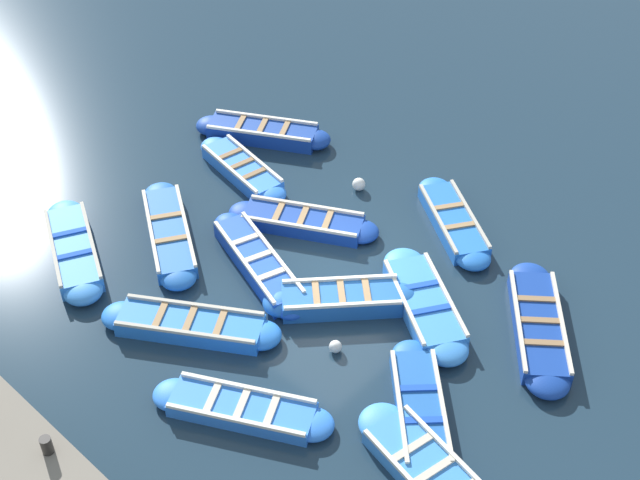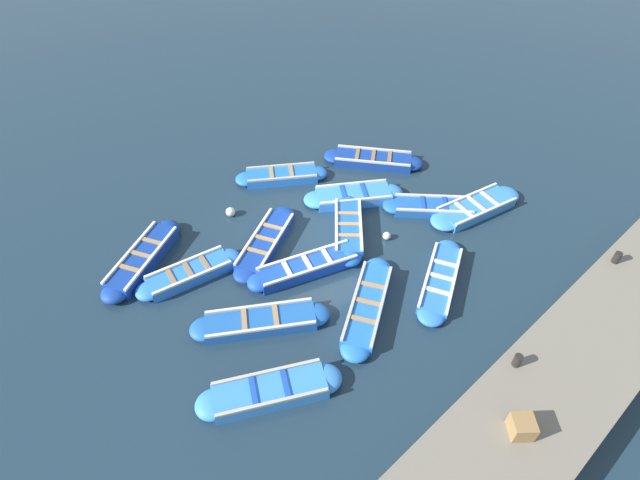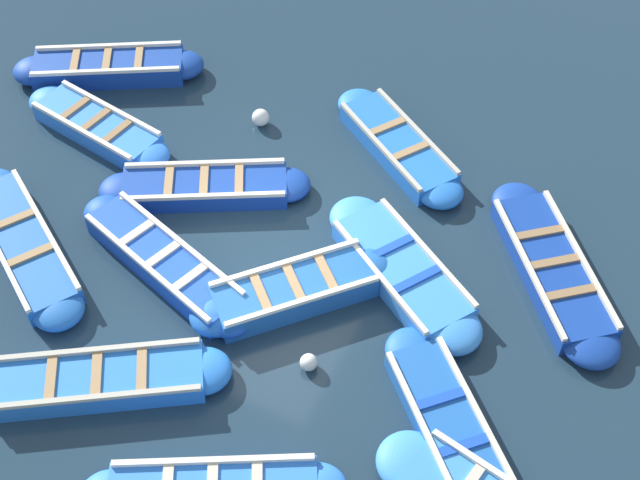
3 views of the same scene
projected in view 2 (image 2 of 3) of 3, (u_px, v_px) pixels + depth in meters
The scene contains 21 objects.
ground_plane at pixel (319, 236), 16.28m from camera, with size 120.00×120.00×0.00m, color #1C303F.
boat_tucked at pixel (282, 176), 18.30m from camera, with size 2.53×3.26×0.39m.
boat_alongside at pixel (440, 280), 14.71m from camera, with size 2.35×3.48×0.35m.
boat_drifting at pixel (348, 229), 16.21m from camera, with size 2.96×2.83×0.47m.
boat_outer_left at pixel (373, 159), 19.04m from camera, with size 3.48×3.08×0.39m.
boat_bow_out at pixel (265, 242), 15.82m from camera, with size 2.41×3.53×0.39m.
boat_mid_row at pixel (307, 267), 15.02m from camera, with size 1.83×3.80×0.45m.
boat_stern_in at pixel (367, 306), 14.00m from camera, with size 2.70×3.62×0.41m.
boat_end_of_row at pixel (354, 196), 17.46m from camera, with size 2.68×3.46×0.41m.
boat_far_corner at pixel (143, 259), 15.25m from camera, with size 2.48×3.55×0.46m.
boat_centre at pixel (476, 208), 17.03m from camera, with size 1.65×3.81×0.38m.
boat_broadside at pixel (270, 391), 12.11m from camera, with size 2.40×3.61×0.44m.
boat_outer_right at pixel (433, 207), 17.06m from camera, with size 3.00×3.02×0.37m.
boat_inner_gap at pixel (261, 321), 13.62m from camera, with size 2.72×3.68×0.39m.
boat_near_quay at pixel (189, 274), 14.86m from camera, with size 1.29×3.33×0.41m.
quay_wall at pixel (546, 401), 11.69m from camera, with size 2.62×16.66×0.83m.
bollard_mid_north at pixel (517, 360), 11.79m from camera, with size 0.20×0.20×0.35m, color black.
bollard_mid_south at pixel (617, 257), 14.19m from camera, with size 0.20×0.20×0.35m, color black.
wooden_crate at pixel (522, 427), 10.56m from camera, with size 0.48×0.48×0.48m, color olive.
buoy_orange_near at pixel (231, 212), 16.88m from camera, with size 0.32×0.32×0.32m, color silver.
buoy_yellow_far at pixel (387, 236), 16.08m from camera, with size 0.26×0.26×0.26m, color silver.
Camera 2 is at (8.78, -7.76, 11.30)m, focal length 28.00 mm.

